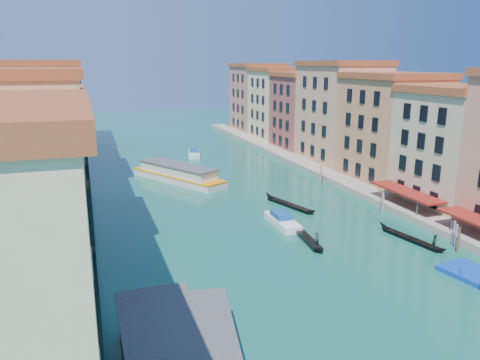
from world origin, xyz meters
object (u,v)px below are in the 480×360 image
Objects in this scene: vaporetto_far at (178,174)px; gondola_right at (412,238)px; blue_dock at (474,275)px; gondola_fore at (305,235)px.

vaporetto_far reaches higher than gondola_right.
gondola_right is at bearing -90.74° from vaporetto_far.
vaporetto_far is 3.01× the size of blue_dock.
gondola_right is at bearing -17.89° from gondola_fore.
blue_dock is (-0.41, -9.87, -0.15)m from gondola_right.
blue_dock is at bearing -96.40° from vaporetto_far.
gondola_fore is 1.78× the size of blue_dock.
vaporetto_far is 51.67m from blue_dock.
gondola_fore is at bearing -104.02° from vaporetto_far.
gondola_right is 1.58× the size of blue_dock.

